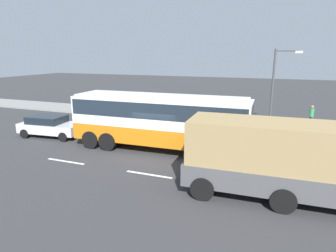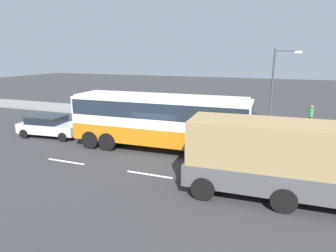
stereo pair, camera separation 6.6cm
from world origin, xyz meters
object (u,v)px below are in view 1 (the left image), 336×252
(coach_bus, at_px, (160,117))
(street_lamp, at_px, (276,82))
(pedestrian_near_curb, at_px, (311,115))
(pedestrian_at_crossing, at_px, (140,104))
(car_silver_hatch, at_px, (50,126))
(cargo_truck, at_px, (283,159))

(coach_bus, relative_size, street_lamp, 1.80)
(pedestrian_near_curb, distance_m, street_lamp, 3.83)
(pedestrian_near_curb, bearing_deg, pedestrian_at_crossing, -22.66)
(pedestrian_near_curb, height_order, street_lamp, street_lamp)
(car_silver_hatch, height_order, street_lamp, street_lamp)
(coach_bus, bearing_deg, cargo_truck, -31.17)
(coach_bus, distance_m, pedestrian_at_crossing, 10.55)
(pedestrian_near_curb, xyz_separation_m, pedestrian_at_crossing, (-14.78, 0.20, -0.04))
(pedestrian_near_curb, bearing_deg, coach_bus, 21.63)
(coach_bus, xyz_separation_m, pedestrian_near_curb, (9.12, 8.66, -0.90))
(coach_bus, xyz_separation_m, street_lamp, (6.35, 7.71, 1.58))
(coach_bus, height_order, pedestrian_at_crossing, coach_bus)
(coach_bus, relative_size, pedestrian_at_crossing, 6.34)
(car_silver_hatch, relative_size, pedestrian_at_crossing, 2.69)
(cargo_truck, relative_size, street_lamp, 1.39)
(car_silver_hatch, distance_m, street_lamp, 16.90)
(pedestrian_near_curb, bearing_deg, cargo_truck, 58.18)
(coach_bus, relative_size, car_silver_hatch, 2.36)
(cargo_truck, relative_size, pedestrian_at_crossing, 4.91)
(pedestrian_near_curb, xyz_separation_m, street_lamp, (-2.76, -0.94, 2.48))
(street_lamp, bearing_deg, cargo_truck, -87.30)
(cargo_truck, xyz_separation_m, car_silver_hatch, (-15.29, 3.94, -0.88))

